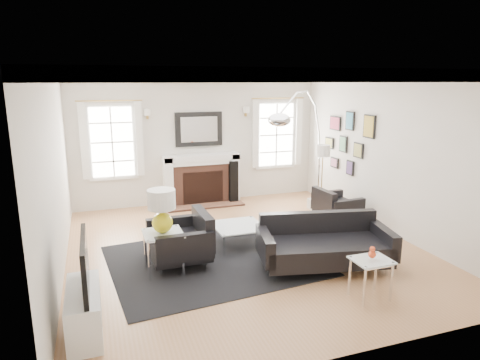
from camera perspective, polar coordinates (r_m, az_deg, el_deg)
name	(u,v)px	position (r m, az deg, el deg)	size (l,w,h in m)	color
floor	(244,248)	(7.13, 0.51, -9.07)	(6.00, 6.00, 0.00)	#A67145
back_wall	(199,140)	(9.57, -5.53, 5.30)	(5.50, 0.04, 2.80)	beige
front_wall	(352,224)	(4.12, 14.76, -5.65)	(5.50, 0.04, 2.80)	beige
left_wall	(55,177)	(6.38, -23.43, 0.31)	(0.04, 6.00, 2.80)	beige
right_wall	(389,155)	(8.07, 19.30, 3.15)	(0.04, 6.00, 2.80)	beige
ceiling	(244,73)	(6.61, 0.56, 14.04)	(5.50, 6.00, 0.02)	white
crown_molding	(244,77)	(6.60, 0.56, 13.52)	(5.50, 6.00, 0.12)	white
fireplace	(202,180)	(9.53, -5.12, 0.02)	(1.70, 0.69, 1.11)	white
mantel_mirror	(199,129)	(9.50, -5.50, 6.76)	(1.05, 0.07, 0.75)	black
window_left	(112,142)	(9.26, -16.69, 4.91)	(1.24, 0.15, 1.62)	white
window_right	(276,135)	(10.11, 4.84, 6.06)	(1.24, 0.15, 1.62)	white
gallery_wall	(348,139)	(9.07, 14.15, 5.38)	(0.04, 1.73, 1.29)	black
tv_unit	(84,305)	(5.11, -20.05, -15.34)	(0.35, 1.00, 1.09)	white
area_rug	(213,260)	(6.68, -3.59, -10.64)	(3.02, 2.51, 0.01)	black
sofa	(323,245)	(6.47, 11.05, -8.50)	(2.05, 1.25, 0.62)	black
armchair_left	(183,241)	(6.50, -7.57, -8.04)	(0.88, 0.97, 0.64)	black
armchair_right	(335,206)	(8.55, 12.53, -3.44)	(0.78, 0.85, 0.54)	black
coffee_table	(238,227)	(7.13, -0.23, -6.31)	(0.79, 0.79, 0.35)	silver
side_table_left	(163,240)	(6.21, -10.21, -7.86)	(0.55, 0.55, 0.60)	silver
nesting_table	(371,268)	(5.70, 17.07, -11.15)	(0.47, 0.40, 0.52)	silver
gourd_lamp	(162,208)	(6.06, -10.39, -3.71)	(0.39, 0.39, 0.63)	yellow
orange_vase	(372,253)	(5.62, 17.21, -9.27)	(0.10, 0.10, 0.15)	#DB431C
arc_floor_lamp	(302,151)	(8.05, 8.21, 3.83)	(1.84, 1.71, 2.61)	silver
stick_floor_lamp	(323,154)	(8.90, 11.00, 3.40)	(0.29, 0.29, 1.42)	#AF863C
speaker_tower	(233,182)	(9.59, -0.95, -0.24)	(0.19, 0.19, 0.95)	black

